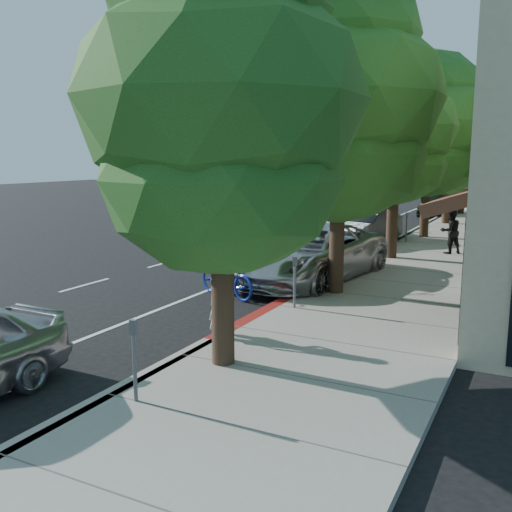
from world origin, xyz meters
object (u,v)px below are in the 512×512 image
Objects in this scene: street_tree_1 at (340,103)px; street_tree_4 at (450,140)px; bicycle at (227,276)px; street_tree_3 at (429,126)px; white_pickup at (351,223)px; cyclist at (220,302)px; pedestrian at (450,231)px; dark_suv_far at (437,204)px; street_tree_5 at (464,151)px; silver_suv at (309,253)px; street_tree_0 at (221,107)px; dark_sedan at (364,227)px; street_tree_2 at (396,130)px.

street_tree_1 reaches higher than street_tree_4.
street_tree_3 is at bearing 10.53° from bicycle.
street_tree_4 is 8.58m from white_pickup.
pedestrian reaches higher than cyclist.
dark_suv_far is at bearing 97.05° from street_tree_3.
street_tree_5 is 28.85m from cyclist.
pedestrian is (2.61, 12.49, 0.14)m from cyclist.
pedestrian reaches higher than white_pickup.
cyclist is 0.34× the size of white_pickup.
bicycle is at bearing 23.61° from pedestrian.
street_tree_1 reaches higher than silver_suv.
street_tree_3 is at bearing 89.72° from silver_suv.
bicycle is at bearing -92.08° from dark_suv_far.
bicycle is at bearing -106.93° from silver_suv.
street_tree_0 is at bearing -132.50° from cyclist.
street_tree_3 reaches higher than street_tree_5.
dark_sedan is (-1.98, -2.73, -4.28)m from street_tree_3.
bicycle is at bearing -97.84° from street_tree_4.
street_tree_1 is at bearing -90.00° from street_tree_5.
street_tree_1 is at bearing -85.73° from dark_suv_far.
street_tree_4 reaches higher than silver_suv.
street_tree_4 is 9.73m from dark_sedan.
street_tree_4 reaches higher than street_tree_5.
street_tree_3 is (0.00, 18.00, 0.50)m from street_tree_0.
street_tree_3 reaches higher than silver_suv.
street_tree_1 reaches higher than street_tree_2.
street_tree_0 is 12.00m from street_tree_2.
street_tree_2 is 4.47m from pedestrian.
pedestrian is (1.76, -4.17, -4.08)m from street_tree_3.
dark_sedan is at bearing 101.58° from silver_suv.
cyclist is (-0.85, -16.66, -4.23)m from street_tree_3.
dark_sedan reaches higher than bicycle.
street_tree_0 is 3.46× the size of bicycle.
bicycle is 12.30m from white_pickup.
street_tree_4 reaches higher than pedestrian.
pedestrian is (4.86, -3.17, 0.27)m from white_pickup.
street_tree_4 reaches higher than white_pickup.
street_tree_3 reaches higher than street_tree_0.
silver_suv reaches higher than dark_sedan.
dark_suv_far is (1.26, 24.61, 0.20)m from bicycle.
bicycle is 3.07m from silver_suv.
silver_suv is 3.72× the size of pedestrian.
cyclist is at bearing -100.37° from street_tree_1.
silver_suv is 7.07m from pedestrian.
street_tree_4 is (-0.00, 12.00, -0.06)m from street_tree_2.
street_tree_0 is at bearing -72.12° from silver_suv.
dark_suv_far is at bearing 77.80° from white_pickup.
street_tree_4 is (-0.00, 6.00, -0.47)m from street_tree_3.
street_tree_2 reaches higher than cyclist.
bicycle is at bearing 43.14° from cyclist.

